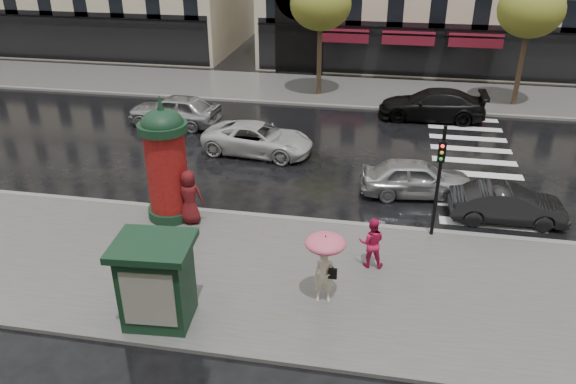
% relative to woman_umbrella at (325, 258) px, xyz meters
% --- Properties ---
extents(ground, '(160.00, 160.00, 0.00)m').
position_rel_woman_umbrella_xyz_m(ground, '(-0.73, 1.42, -1.52)').
color(ground, black).
rests_on(ground, ground).
extents(near_sidewalk, '(90.00, 7.00, 0.12)m').
position_rel_woman_umbrella_xyz_m(near_sidewalk, '(-0.73, 0.92, -1.46)').
color(near_sidewalk, '#474744').
rests_on(near_sidewalk, ground).
extents(far_sidewalk, '(90.00, 6.00, 0.12)m').
position_rel_woman_umbrella_xyz_m(far_sidewalk, '(-0.73, 20.42, -1.46)').
color(far_sidewalk, '#474744').
rests_on(far_sidewalk, ground).
extents(near_kerb, '(90.00, 0.25, 0.14)m').
position_rel_woman_umbrella_xyz_m(near_kerb, '(-0.73, 4.42, -1.45)').
color(near_kerb, slate).
rests_on(near_kerb, ground).
extents(far_kerb, '(90.00, 0.25, 0.14)m').
position_rel_woman_umbrella_xyz_m(far_kerb, '(-0.73, 17.42, -1.45)').
color(far_kerb, slate).
rests_on(far_kerb, ground).
extents(zebra_crossing, '(3.60, 11.75, 0.01)m').
position_rel_woman_umbrella_xyz_m(zebra_crossing, '(5.27, 11.02, -1.51)').
color(zebra_crossing, silver).
rests_on(zebra_crossing, ground).
extents(tree_far_left, '(3.40, 3.40, 6.64)m').
position_rel_woman_umbrella_xyz_m(tree_far_left, '(-2.73, 19.42, 3.65)').
color(tree_far_left, '#38281C').
rests_on(tree_far_left, ground).
extents(tree_far_right, '(3.40, 3.40, 6.64)m').
position_rel_woman_umbrella_xyz_m(tree_far_right, '(8.27, 19.42, 3.65)').
color(tree_far_right, '#38281C').
rests_on(tree_far_right, ground).
extents(woman_umbrella, '(1.10, 1.10, 2.12)m').
position_rel_woman_umbrella_xyz_m(woman_umbrella, '(0.00, 0.00, 0.00)').
color(woman_umbrella, beige).
rests_on(woman_umbrella, near_sidewalk).
extents(woman_red, '(0.82, 0.65, 1.62)m').
position_rel_woman_umbrella_xyz_m(woman_red, '(1.19, 1.95, -0.59)').
color(woman_red, '#BB1748').
rests_on(woman_red, near_sidewalk).
extents(man_burgundy, '(0.97, 0.65, 1.94)m').
position_rel_woman_umbrella_xyz_m(man_burgundy, '(-5.07, 3.52, -0.43)').
color(man_burgundy, '#541014').
rests_on(man_burgundy, near_sidewalk).
extents(morris_column, '(1.65, 1.65, 4.44)m').
position_rel_woman_umbrella_xyz_m(morris_column, '(-5.91, 3.82, 0.73)').
color(morris_column, black).
rests_on(morris_column, near_sidewalk).
extents(traffic_light, '(0.26, 0.37, 3.84)m').
position_rel_woman_umbrella_xyz_m(traffic_light, '(3.11, 4.11, 0.93)').
color(traffic_light, black).
rests_on(traffic_light, near_sidewalk).
extents(newsstand, '(2.09, 1.81, 2.38)m').
position_rel_woman_umbrella_xyz_m(newsstand, '(-4.15, -1.58, -0.17)').
color(newsstand, black).
rests_on(newsstand, near_sidewalk).
extents(car_silver, '(4.40, 2.23, 1.44)m').
position_rel_woman_umbrella_xyz_m(car_silver, '(2.63, 7.29, -0.80)').
color(car_silver, '#B2B3B7').
rests_on(car_silver, ground).
extents(car_darkgrey, '(3.98, 1.50, 1.30)m').
position_rel_woman_umbrella_xyz_m(car_darkgrey, '(5.73, 5.78, -0.87)').
color(car_darkgrey, black).
rests_on(car_darkgrey, ground).
extents(car_white, '(5.16, 2.85, 1.37)m').
position_rel_woman_umbrella_xyz_m(car_white, '(-4.24, 10.23, -0.83)').
color(car_white, '#BEBEBE').
rests_on(car_white, ground).
extents(car_black, '(5.42, 2.21, 1.57)m').
position_rel_woman_umbrella_xyz_m(car_black, '(3.60, 16.35, -0.73)').
color(car_black, black).
rests_on(car_black, ground).
extents(car_far_silver, '(4.83, 2.26, 1.60)m').
position_rel_woman_umbrella_xyz_m(car_far_silver, '(-9.21, 13.03, -0.72)').
color(car_far_silver, '#A1A1A6').
rests_on(car_far_silver, ground).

